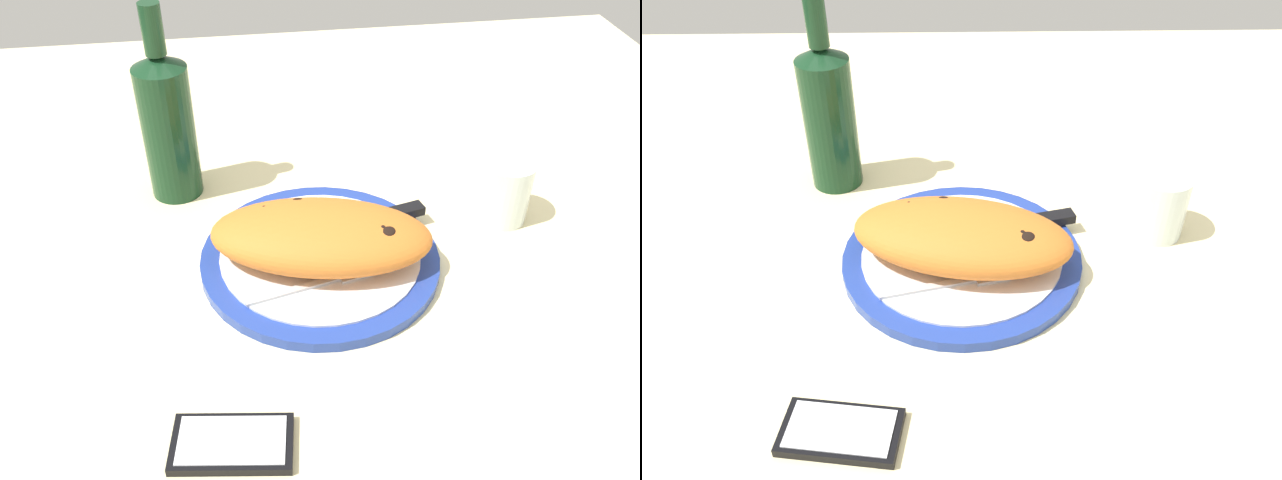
{
  "view_description": "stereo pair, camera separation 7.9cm",
  "coord_description": "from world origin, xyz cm",
  "views": [
    {
      "loc": [
        -9.17,
        -61.1,
        53.81
      ],
      "look_at": [
        0.0,
        0.0,
        3.73
      ],
      "focal_mm": 36.96,
      "sensor_mm": 36.0,
      "label": 1
    },
    {
      "loc": [
        -1.25,
        -61.77,
        53.81
      ],
      "look_at": [
        0.0,
        0.0,
        3.73
      ],
      "focal_mm": 36.96,
      "sensor_mm": 36.0,
      "label": 2
    }
  ],
  "objects": [
    {
      "name": "fork",
      "position": [
        -0.61,
        -5.54,
        1.93
      ],
      "size": [
        15.3,
        5.13,
        0.4
      ],
      "color": "silver",
      "rests_on": "plate"
    },
    {
      "name": "plate",
      "position": [
        0.0,
        0.0,
        0.83
      ],
      "size": [
        29.41,
        29.41,
        1.73
      ],
      "color": "#233D99",
      "rests_on": "ground_plane"
    },
    {
      "name": "calzone",
      "position": [
        0.34,
        -0.79,
        4.93
      ],
      "size": [
        28.61,
        18.41,
        6.38
      ],
      "color": "orange",
      "rests_on": "plate"
    },
    {
      "name": "ground_plane",
      "position": [
        0.0,
        0.0,
        -1.5
      ],
      "size": [
        150.0,
        150.0,
        3.0
      ],
      "primitive_type": "cube",
      "color": "beige"
    },
    {
      "name": "knife",
      "position": [
        7.23,
        4.69,
        2.23
      ],
      "size": [
        21.73,
        7.07,
        1.2
      ],
      "color": "silver",
      "rests_on": "plate"
    },
    {
      "name": "wine_bottle",
      "position": [
        -17.69,
        18.73,
        10.8
      ],
      "size": [
        7.12,
        7.12,
        26.84
      ],
      "color": "#14381E",
      "rests_on": "ground_plane"
    },
    {
      "name": "smartphone",
      "position": [
        -11.96,
        -24.66,
        0.56
      ],
      "size": [
        12.1,
        7.66,
        1.16
      ],
      "color": "black",
      "rests_on": "ground_plane"
    },
    {
      "name": "water_glass",
      "position": [
        25.51,
        5.96,
        3.72
      ],
      "size": [
        6.74,
        6.74,
        8.58
      ],
      "color": "silver",
      "rests_on": "ground_plane"
    }
  ]
}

